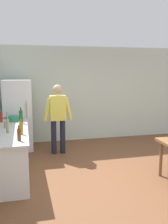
# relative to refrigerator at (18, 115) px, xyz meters

# --- Properties ---
(ground_plane) EXTENTS (14.00, 14.00, 0.00)m
(ground_plane) POSITION_rel_refrigerator_xyz_m (1.90, -2.40, -0.90)
(ground_plane) COLOR brown
(wall_back) EXTENTS (6.40, 0.12, 2.70)m
(wall_back) POSITION_rel_refrigerator_xyz_m (1.90, 0.60, 0.45)
(wall_back) COLOR silver
(wall_back) RESTS_ON ground_plane
(kitchen_counter) EXTENTS (0.64, 2.20, 0.90)m
(kitchen_counter) POSITION_rel_refrigerator_xyz_m (-0.10, -1.60, -0.45)
(kitchen_counter) COLOR white
(kitchen_counter) RESTS_ON ground_plane
(refrigerator) EXTENTS (0.70, 0.67, 1.80)m
(refrigerator) POSITION_rel_refrigerator_xyz_m (0.00, 0.00, 0.00)
(refrigerator) COLOR white
(refrigerator) RESTS_ON ground_plane
(person) EXTENTS (0.70, 0.22, 1.70)m
(person) POSITION_rel_refrigerator_xyz_m (0.95, -0.55, 0.08)
(person) COLOR #1E1E2D
(person) RESTS_ON ground_plane
(cooking_pot) EXTENTS (0.40, 0.28, 0.12)m
(cooking_pot) POSITION_rel_refrigerator_xyz_m (-0.09, -0.71, 0.06)
(cooking_pot) COLOR #2D845B
(cooking_pot) RESTS_ON kitchen_counter
(utensil_jar) EXTENTS (0.11, 0.11, 0.32)m
(utensil_jar) POSITION_rel_refrigerator_xyz_m (-0.19, -1.36, 0.08)
(utensil_jar) COLOR tan
(utensil_jar) RESTS_ON kitchen_counter
(bottle_wine_green) EXTENTS (0.08, 0.08, 0.34)m
(bottle_wine_green) POSITION_rel_refrigerator_xyz_m (0.09, -0.96, 0.15)
(bottle_wine_green) COLOR #1E5123
(bottle_wine_green) RESTS_ON kitchen_counter
(bottle_beer_brown) EXTENTS (0.06, 0.06, 0.26)m
(bottle_beer_brown) POSITION_rel_refrigerator_xyz_m (0.07, -2.39, 0.11)
(bottle_beer_brown) COLOR #5B3314
(bottle_beer_brown) RESTS_ON kitchen_counter
(bottle_sauce_red) EXTENTS (0.06, 0.06, 0.24)m
(bottle_sauce_red) POSITION_rel_refrigerator_xyz_m (-0.35, -0.78, 0.10)
(bottle_sauce_red) COLOR #B22319
(bottle_sauce_red) RESTS_ON kitchen_counter
(bottle_oil_amber) EXTENTS (0.06, 0.06, 0.28)m
(bottle_oil_amber) POSITION_rel_refrigerator_xyz_m (0.10, -1.96, 0.12)
(bottle_oil_amber) COLOR #996619
(bottle_oil_amber) RESTS_ON kitchen_counter
(bottle_vinegar_tall) EXTENTS (0.06, 0.06, 0.32)m
(bottle_vinegar_tall) POSITION_rel_refrigerator_xyz_m (-0.15, -1.82, 0.14)
(bottle_vinegar_tall) COLOR gray
(bottle_vinegar_tall) RESTS_ON kitchen_counter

